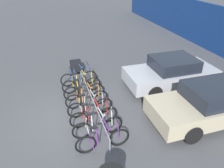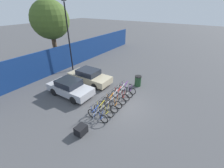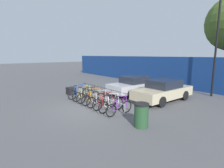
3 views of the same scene
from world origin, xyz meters
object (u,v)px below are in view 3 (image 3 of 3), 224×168
bicycle_purple (119,108)px  bicycle_yellow (84,95)px  bike_rack (98,97)px  bicycle_blue (79,93)px  bicycle_orange (94,98)px  bicycle_silver (99,100)px  trash_bin (141,115)px  car_silver (134,85)px  car_beige (163,90)px  bicycle_black (88,96)px  bicycle_white (111,105)px  cargo_crate (71,91)px  lamp_post (217,39)px  bicycle_red (105,102)px

bicycle_purple → bicycle_yellow: bearing=-178.8°
bike_rack → bicycle_blue: 2.14m
bicycle_orange → bicycle_silver: size_ratio=1.00×
bicycle_orange → trash_bin: (4.12, -0.26, 0.14)m
bicycle_purple → car_silver: 4.97m
bicycle_yellow → bicycle_silver: size_ratio=1.00×
bicycle_silver → car_beige: (1.52, 4.08, 0.31)m
bicycle_black → car_beige: 4.92m
trash_bin → bicycle_white: bearing=173.7°
bicycle_purple → cargo_crate: bearing=-179.9°
bicycle_silver → bicycle_purple: same height
bicycle_silver → car_beige: size_ratio=0.39×
bicycle_blue → bicycle_white: (3.62, 0.00, 0.00)m
bicycle_blue → trash_bin: bearing=-5.2°
car_beige → lamp_post: lamp_post is taller
bicycle_white → cargo_crate: 5.13m
bicycle_purple → lamp_post: size_ratio=0.23×
bicycle_black → bicycle_blue: bearing=-178.8°
bicycle_white → car_silver: car_silver is taller
bicycle_yellow → trash_bin: bicycle_yellow is taller
bicycle_blue → lamp_post: 10.35m
bike_rack → car_beige: car_beige is taller
bicycle_red → lamp_post: lamp_post is taller
bicycle_orange → bicycle_white: size_ratio=1.00×
bicycle_orange → bicycle_purple: 2.40m
trash_bin → bicycle_orange: bearing=176.4°
car_beige → bicycle_orange: bearing=-117.3°
bicycle_blue → car_beige: 5.70m
bicycle_white → bicycle_purple: bearing=-1.4°
bicycle_white → trash_bin: (2.36, -0.26, 0.14)m
bicycle_black → bicycle_orange: size_ratio=1.00×
bicycle_white → bicycle_orange: bearing=178.6°
car_beige → bicycle_yellow: bearing=-129.0°
bicycle_white → car_beige: bearing=83.8°
lamp_post → bicycle_purple: bearing=-98.4°
bicycle_silver → lamp_post: lamp_post is taller
trash_bin → cargo_crate: size_ratio=1.47×
cargo_crate → bicycle_white: bearing=-1.2°
bicycle_purple → car_beige: bearing=95.4°
bicycle_orange → bicycle_yellow: bearing=-179.7°
bicycle_yellow → car_silver: bearing=82.2°
bike_rack → bicycle_white: bearing=-5.7°
bicycle_silver → bicycle_red: bearing=-1.4°
bicycle_blue → bicycle_red: 3.05m
bicycle_purple → car_silver: bearing=127.4°
bicycle_black → bicycle_red: (1.81, 0.00, 0.00)m
bicycle_red → lamp_post: 9.12m
bike_rack → bicycle_blue: bicycle_blue is taller
cargo_crate → bike_rack: bearing=0.6°
car_silver → bicycle_black: bearing=-91.4°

